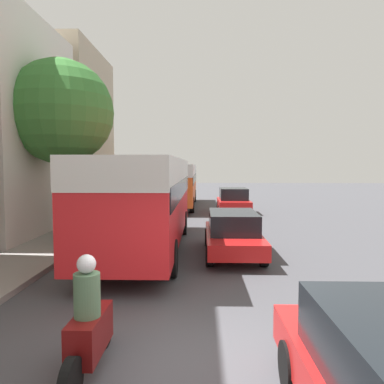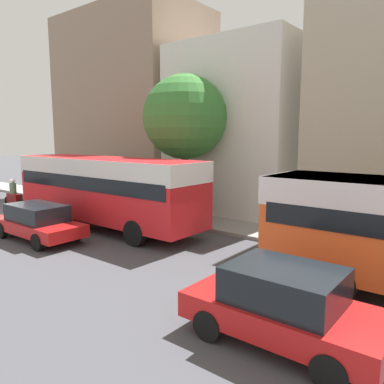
{
  "view_description": "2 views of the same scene",
  "coord_description": "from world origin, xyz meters",
  "px_view_note": "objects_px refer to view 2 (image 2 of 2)",
  "views": [
    {
      "loc": [
        0.24,
        -5.33,
        2.92
      ],
      "look_at": [
        -0.27,
        13.51,
        1.62
      ],
      "focal_mm": 35.0,
      "sensor_mm": 36.0,
      "label": 1
    },
    {
      "loc": [
        8.81,
        20.74,
        4.11
      ],
      "look_at": [
        -1.79,
        12.3,
        2.09
      ],
      "focal_mm": 35.0,
      "sensor_mm": 36.0,
      "label": 2
    }
  ],
  "objects_px": {
    "car_crossing": "(38,221)",
    "car_far_curb": "(284,304)",
    "motorcycle_behind_lead": "(14,197)",
    "pedestrian_walking_away": "(208,203)",
    "bus_lead": "(105,183)"
  },
  "relations": [
    {
      "from": "motorcycle_behind_lead",
      "to": "pedestrian_walking_away",
      "type": "relative_size",
      "value": 1.43
    },
    {
      "from": "motorcycle_behind_lead",
      "to": "car_crossing",
      "type": "bearing_deg",
      "value": 70.21
    },
    {
      "from": "motorcycle_behind_lead",
      "to": "car_far_curb",
      "type": "relative_size",
      "value": 0.57
    },
    {
      "from": "motorcycle_behind_lead",
      "to": "car_crossing",
      "type": "xyz_separation_m",
      "value": [
        2.58,
        7.16,
        0.07
      ]
    },
    {
      "from": "car_crossing",
      "to": "car_far_curb",
      "type": "bearing_deg",
      "value": -94.89
    },
    {
      "from": "bus_lead",
      "to": "car_crossing",
      "type": "height_order",
      "value": "bus_lead"
    },
    {
      "from": "car_crossing",
      "to": "pedestrian_walking_away",
      "type": "relative_size",
      "value": 2.84
    },
    {
      "from": "bus_lead",
      "to": "car_far_curb",
      "type": "relative_size",
      "value": 2.55
    },
    {
      "from": "bus_lead",
      "to": "motorcycle_behind_lead",
      "type": "relative_size",
      "value": 4.47
    },
    {
      "from": "pedestrian_walking_away",
      "to": "motorcycle_behind_lead",
      "type": "bearing_deg",
      "value": -69.27
    },
    {
      "from": "bus_lead",
      "to": "car_far_curb",
      "type": "height_order",
      "value": "bus_lead"
    },
    {
      "from": "bus_lead",
      "to": "motorcycle_behind_lead",
      "type": "height_order",
      "value": "bus_lead"
    },
    {
      "from": "car_crossing",
      "to": "pedestrian_walking_away",
      "type": "height_order",
      "value": "pedestrian_walking_away"
    },
    {
      "from": "bus_lead",
      "to": "motorcycle_behind_lead",
      "type": "bearing_deg",
      "value": -87.31
    },
    {
      "from": "motorcycle_behind_lead",
      "to": "pedestrian_walking_away",
      "type": "bearing_deg",
      "value": 110.73
    }
  ]
}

